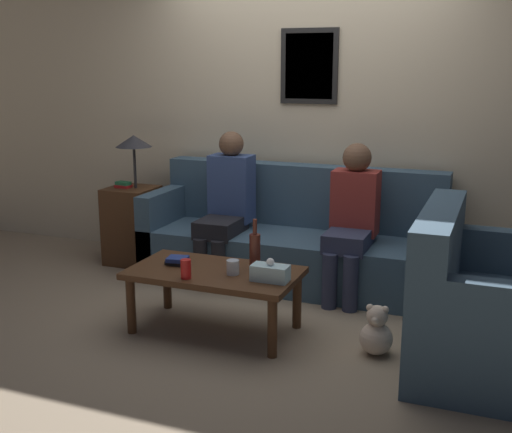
{
  "coord_description": "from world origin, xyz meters",
  "views": [
    {
      "loc": [
        1.55,
        -4.25,
        1.72
      ],
      "look_at": [
        -0.08,
        -0.11,
        0.66
      ],
      "focal_mm": 45.0,
      "sensor_mm": 36.0,
      "label": 1
    }
  ],
  "objects_px": {
    "drinking_glass": "(233,267)",
    "person_right": "(352,216)",
    "wine_bottle": "(255,251)",
    "person_left": "(226,202)",
    "teddy_bear": "(376,333)",
    "couch_main": "(292,242)",
    "coffee_table": "(214,278)",
    "couch_side": "(479,312)"
  },
  "relations": [
    {
      "from": "drinking_glass",
      "to": "person_right",
      "type": "height_order",
      "value": "person_right"
    },
    {
      "from": "wine_bottle",
      "to": "person_left",
      "type": "height_order",
      "value": "person_left"
    },
    {
      "from": "wine_bottle",
      "to": "person_left",
      "type": "distance_m",
      "value": 1.08
    },
    {
      "from": "person_left",
      "to": "teddy_bear",
      "type": "height_order",
      "value": "person_left"
    },
    {
      "from": "teddy_bear",
      "to": "drinking_glass",
      "type": "bearing_deg",
      "value": -176.23
    },
    {
      "from": "couch_main",
      "to": "teddy_bear",
      "type": "xyz_separation_m",
      "value": [
        0.91,
        -1.13,
        -0.18
      ]
    },
    {
      "from": "coffee_table",
      "to": "wine_bottle",
      "type": "xyz_separation_m",
      "value": [
        0.24,
        0.11,
        0.18
      ]
    },
    {
      "from": "drinking_glass",
      "to": "person_right",
      "type": "relative_size",
      "value": 0.08
    },
    {
      "from": "person_right",
      "to": "teddy_bear",
      "type": "bearing_deg",
      "value": -67.61
    },
    {
      "from": "couch_main",
      "to": "couch_side",
      "type": "bearing_deg",
      "value": -34.82
    },
    {
      "from": "person_right",
      "to": "wine_bottle",
      "type": "bearing_deg",
      "value": -116.84
    },
    {
      "from": "couch_main",
      "to": "couch_side",
      "type": "distance_m",
      "value": 1.8
    },
    {
      "from": "coffee_table",
      "to": "person_left",
      "type": "bearing_deg",
      "value": 109.76
    },
    {
      "from": "drinking_glass",
      "to": "person_left",
      "type": "distance_m",
      "value": 1.17
    },
    {
      "from": "coffee_table",
      "to": "person_left",
      "type": "distance_m",
      "value": 1.1
    },
    {
      "from": "couch_side",
      "to": "wine_bottle",
      "type": "height_order",
      "value": "couch_side"
    },
    {
      "from": "couch_main",
      "to": "person_right",
      "type": "height_order",
      "value": "person_right"
    },
    {
      "from": "teddy_bear",
      "to": "wine_bottle",
      "type": "bearing_deg",
      "value": 174.3
    },
    {
      "from": "couch_main",
      "to": "wine_bottle",
      "type": "bearing_deg",
      "value": -85.18
    },
    {
      "from": "couch_main",
      "to": "person_right",
      "type": "distance_m",
      "value": 0.63
    },
    {
      "from": "coffee_table",
      "to": "person_left",
      "type": "relative_size",
      "value": 0.92
    },
    {
      "from": "couch_main",
      "to": "wine_bottle",
      "type": "distance_m",
      "value": 1.07
    },
    {
      "from": "coffee_table",
      "to": "teddy_bear",
      "type": "bearing_deg",
      "value": 1.57
    },
    {
      "from": "teddy_bear",
      "to": "coffee_table",
      "type": "bearing_deg",
      "value": -178.43
    },
    {
      "from": "couch_main",
      "to": "couch_side",
      "type": "xyz_separation_m",
      "value": [
        1.48,
        -1.03,
        0.0
      ]
    },
    {
      "from": "couch_main",
      "to": "person_left",
      "type": "distance_m",
      "value": 0.62
    },
    {
      "from": "couch_main",
      "to": "teddy_bear",
      "type": "height_order",
      "value": "couch_main"
    },
    {
      "from": "person_left",
      "to": "drinking_glass",
      "type": "bearing_deg",
      "value": -63.97
    },
    {
      "from": "person_left",
      "to": "person_right",
      "type": "bearing_deg",
      "value": -2.0
    },
    {
      "from": "couch_side",
      "to": "drinking_glass",
      "type": "xyz_separation_m",
      "value": [
        -1.48,
        -0.16,
        0.14
      ]
    },
    {
      "from": "wine_bottle",
      "to": "couch_side",
      "type": "bearing_deg",
      "value": 0.66
    },
    {
      "from": "couch_main",
      "to": "coffee_table",
      "type": "bearing_deg",
      "value": -97.46
    },
    {
      "from": "couch_main",
      "to": "coffee_table",
      "type": "distance_m",
      "value": 1.17
    },
    {
      "from": "coffee_table",
      "to": "couch_side",
      "type": "bearing_deg",
      "value": 4.46
    },
    {
      "from": "couch_side",
      "to": "person_left",
      "type": "xyz_separation_m",
      "value": [
        -1.99,
        0.88,
        0.32
      ]
    },
    {
      "from": "couch_main",
      "to": "coffee_table",
      "type": "relative_size",
      "value": 2.15
    },
    {
      "from": "couch_side",
      "to": "coffee_table",
      "type": "xyz_separation_m",
      "value": [
        -1.63,
        -0.13,
        0.04
      ]
    },
    {
      "from": "coffee_table",
      "to": "wine_bottle",
      "type": "relative_size",
      "value": 3.26
    },
    {
      "from": "person_right",
      "to": "teddy_bear",
      "type": "height_order",
      "value": "person_right"
    },
    {
      "from": "wine_bottle",
      "to": "person_right",
      "type": "height_order",
      "value": "person_right"
    },
    {
      "from": "couch_side",
      "to": "person_left",
      "type": "relative_size",
      "value": 1.03
    },
    {
      "from": "couch_side",
      "to": "drinking_glass",
      "type": "relative_size",
      "value": 13.24
    }
  ]
}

